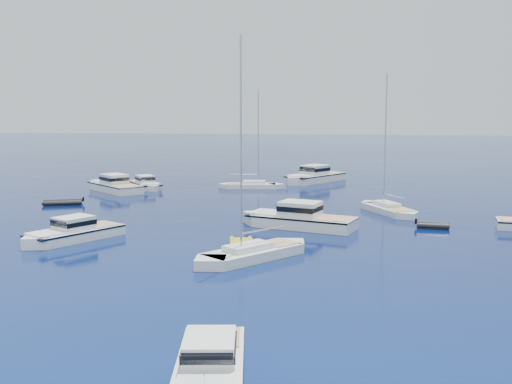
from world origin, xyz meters
TOP-DOWN VIEW (x-y plane):
  - ground at (0.00, 0.00)m, footprint 400.00×400.00m
  - motor_cruiser_near at (4.79, -12.72)m, footprint 3.81×8.80m
  - motor_cruiser_left at (-11.18, 10.60)m, footprint 7.14×9.37m
  - motor_cruiser_centre at (5.93, 18.45)m, footprint 11.64×6.67m
  - motor_cruiser_far_l at (-18.33, 38.55)m, footprint 9.93×9.47m
  - motor_cruiser_distant at (5.88, 51.32)m, footprint 9.53×11.53m
  - motor_cruiser_horizon at (-15.24, 41.70)m, footprint 6.79×8.12m
  - sailboat_fore at (3.67, 6.77)m, footprint 8.88×9.98m
  - sailboat_mid_r at (14.31, 27.09)m, footprint 6.58×9.68m
  - sailboat_centre at (-1.82, 43.80)m, footprint 9.06×3.25m
  - tender_yellow at (2.34, 10.11)m, footprint 2.82×4.24m
  - tender_grey_near at (17.58, 19.69)m, footprint 3.08×2.02m
  - tender_grey_far at (-19.95, 27.67)m, footprint 4.85×3.69m

SIDE VIEW (x-z plane):
  - ground at x=0.00m, z-range 0.00..0.00m
  - motor_cruiser_near at x=4.79m, z-range -1.12..1.12m
  - motor_cruiser_left at x=-11.18m, z-range -1.21..1.21m
  - motor_cruiser_centre at x=5.93m, z-range -1.46..1.46m
  - motor_cruiser_far_l at x=-18.33m, z-range -1.38..1.38m
  - motor_cruiser_distant at x=5.88m, z-range -1.52..1.52m
  - motor_cruiser_horizon at x=-15.24m, z-range -1.07..1.07m
  - sailboat_fore at x=3.67m, z-range -7.82..7.82m
  - sailboat_mid_r at x=14.31m, z-range -7.05..7.05m
  - sailboat_centre at x=-1.82m, z-range -6.52..6.52m
  - tender_yellow at x=2.34m, z-range -0.47..0.47m
  - tender_grey_near at x=17.58m, z-range -0.47..0.47m
  - tender_grey_far at x=-19.95m, z-range -0.47..0.47m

